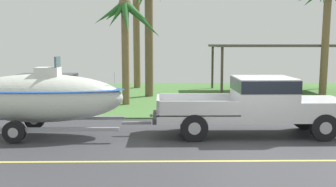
% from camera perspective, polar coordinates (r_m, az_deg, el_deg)
% --- Properties ---
extents(ground, '(36.00, 22.00, 0.11)m').
position_cam_1_polar(ground, '(20.53, 6.01, -1.27)').
color(ground, '#38383D').
extents(pickup_truck_towing, '(6.02, 2.02, 1.80)m').
position_cam_1_polar(pickup_truck_towing, '(13.48, 12.50, -1.19)').
color(pickup_truck_towing, silver).
rests_on(pickup_truck_towing, ground).
extents(boat_on_trailer, '(6.23, 2.22, 2.44)m').
position_cam_1_polar(boat_on_trailer, '(13.60, -16.83, -0.54)').
color(boat_on_trailer, gray).
rests_on(boat_on_trailer, ground).
extents(parked_sedan_near, '(4.77, 1.90, 1.38)m').
position_cam_1_polar(parked_sedan_near, '(21.17, -15.43, 0.63)').
color(parked_sedan_near, black).
rests_on(parked_sedan_near, ground).
extents(carport_awning, '(7.60, 4.60, 2.78)m').
position_cam_1_polar(carport_awning, '(25.21, 14.68, 6.11)').
color(carport_awning, '#4C4238').
rests_on(carport_awning, ground).
extents(palm_tree_near_left, '(2.87, 3.32, 6.58)m').
position_cam_1_polar(palm_tree_near_left, '(22.45, -2.72, 11.51)').
color(palm_tree_near_left, brown).
rests_on(palm_tree_near_left, ground).
extents(palm_tree_near_right, '(3.16, 3.23, 4.90)m').
position_cam_1_polar(palm_tree_near_right, '(19.35, -5.51, 9.40)').
color(palm_tree_near_right, brown).
rests_on(palm_tree_near_right, ground).
extents(palm_tree_mid, '(3.19, 3.15, 6.10)m').
position_cam_1_polar(palm_tree_mid, '(23.55, 20.60, 10.89)').
color(palm_tree_mid, brown).
rests_on(palm_tree_mid, ground).
extents(palm_tree_far_left, '(3.22, 2.93, 7.11)m').
position_cam_1_polar(palm_tree_far_left, '(26.61, -4.32, 12.15)').
color(palm_tree_far_left, brown).
rests_on(palm_tree_far_left, ground).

